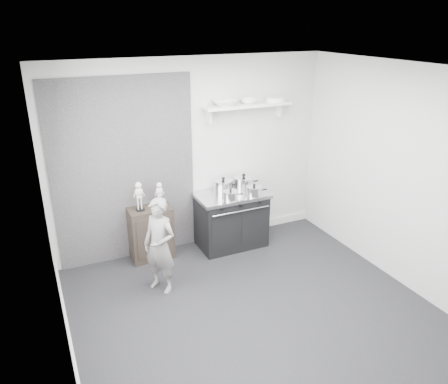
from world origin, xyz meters
The scene contains 15 objects.
ground centered at (0.00, 0.00, 0.00)m, with size 4.00×4.00×0.00m, color black.
room_shell centered at (-0.09, 0.15, 1.64)m, with size 4.02×3.62×2.71m.
wall_shelf centered at (0.80, 1.68, 2.01)m, with size 1.30×0.26×0.24m.
stove centered at (0.47, 1.48, 0.41)m, with size 1.02×0.64×0.82m.
side_cabinet centered at (-0.70, 1.61, 0.38)m, with size 0.58×0.34×0.75m, color black.
child centered at (-0.81, 0.81, 0.61)m, with size 0.44×0.29×1.21m, color slate.
pot_back_left centered at (0.40, 1.62, 0.90)m, with size 0.37×0.28×0.22m.
pot_back_right centered at (0.72, 1.60, 0.91)m, with size 0.39×0.31×0.23m.
pot_front_right centered at (0.73, 1.29, 0.89)m, with size 0.32×0.23×0.18m.
pot_front_center centered at (0.36, 1.29, 0.88)m, with size 0.30×0.21×0.16m.
skeleton_full centered at (-0.83, 1.61, 0.98)m, with size 0.13×0.08×0.46m, color beige, non-canonical shape.
skeleton_torso centered at (-0.55, 1.61, 0.95)m, with size 0.11×0.07×0.40m, color beige, non-canonical shape.
bowl_large centered at (0.45, 1.67, 2.08)m, with size 0.33×0.33×0.08m, color white.
bowl_small centered at (0.82, 1.67, 2.08)m, with size 0.22×0.22×0.07m, color white.
plate_stack centered at (1.24, 1.67, 2.07)m, with size 0.27×0.27×0.06m, color white.
Camera 1 is at (-2.05, -3.72, 3.14)m, focal length 35.00 mm.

